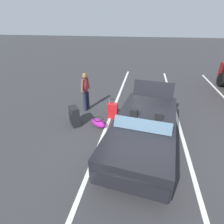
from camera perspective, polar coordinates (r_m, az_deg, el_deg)
name	(u,v)px	position (r m, az deg, el deg)	size (l,w,h in m)	color
ground_plane	(142,146)	(5.86, 9.62, -10.70)	(80.00, 80.00, 0.00)	#333335
lot_line_near	(101,141)	(5.99, -3.64, -9.37)	(18.00, 0.12, 0.01)	silver
lot_line_mid	(186,151)	(6.04, 22.64, -11.45)	(18.00, 0.12, 0.01)	silver
convertible_car	(143,134)	(5.36, 9.76, -6.98)	(4.33, 2.29, 1.53)	black
suitcase_large_black	(74,116)	(6.80, -11.93, -1.40)	(0.55, 0.51, 0.74)	black
suitcase_medium_bright	(113,111)	(7.20, 0.20, 0.42)	(0.25, 0.40, 0.86)	red
duffel_bag	(98,123)	(6.68, -4.36, -3.48)	(0.59, 0.70, 0.34)	#991E8C
traveler_person	(86,90)	(7.70, -8.46, 7.00)	(0.60, 0.30, 1.65)	#1E2338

